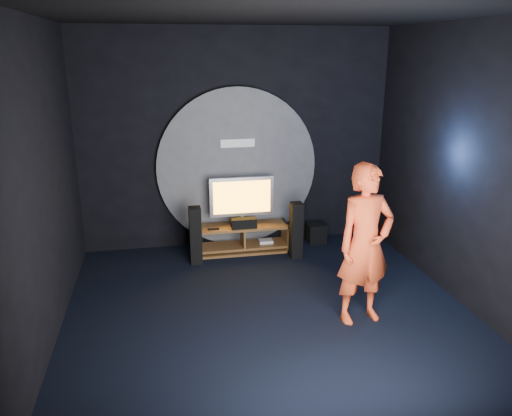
{
  "coord_description": "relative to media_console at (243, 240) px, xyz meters",
  "views": [
    {
      "loc": [
        -1.23,
        -5.4,
        3.14
      ],
      "look_at": [
        0.04,
        1.05,
        1.05
      ],
      "focal_mm": 35.0,
      "sensor_mm": 36.0,
      "label": 1
    }
  ],
  "objects": [
    {
      "name": "remote",
      "position": [
        -0.49,
        -0.12,
        0.27
      ],
      "size": [
        0.18,
        0.05,
        0.02
      ],
      "primitive_type": "cube",
      "color": "black",
      "rests_on": "media_console"
    },
    {
      "name": "back_wall",
      "position": [
        -0.02,
        0.45,
        1.56
      ],
      "size": [
        5.0,
        0.04,
        3.5
      ],
      "primitive_type": "cube",
      "color": "black",
      "rests_on": "ground"
    },
    {
      "name": "right_wall",
      "position": [
        2.48,
        -2.05,
        1.56
      ],
      "size": [
        0.04,
        5.0,
        3.5
      ],
      "primitive_type": "cube",
      "color": "black",
      "rests_on": "ground"
    },
    {
      "name": "tv",
      "position": [
        -0.01,
        0.07,
        0.68
      ],
      "size": [
        1.03,
        0.22,
        0.78
      ],
      "color": "silver",
      "rests_on": "media_console"
    },
    {
      "name": "media_console",
      "position": [
        0.0,
        0.0,
        0.0
      ],
      "size": [
        1.46,
        0.45,
        0.45
      ],
      "color": "brown",
      "rests_on": "ground"
    },
    {
      "name": "ceiling",
      "position": [
        -0.02,
        -2.05,
        3.31
      ],
      "size": [
        5.0,
        5.0,
        0.01
      ],
      "primitive_type": "cube",
      "color": "black",
      "rests_on": "back_wall"
    },
    {
      "name": "player",
      "position": [
        1.04,
        -2.39,
        0.77
      ],
      "size": [
        0.77,
        0.57,
        1.94
      ],
      "primitive_type": "imported",
      "rotation": [
        0.0,
        0.0,
        0.15
      ],
      "color": "#E7471F",
      "rests_on": "ground"
    },
    {
      "name": "floor",
      "position": [
        -0.02,
        -2.05,
        -0.19
      ],
      "size": [
        5.0,
        5.0,
        0.0
      ],
      "primitive_type": "plane",
      "color": "black",
      "rests_on": "ground"
    },
    {
      "name": "front_wall",
      "position": [
        -0.02,
        -4.55,
        1.56
      ],
      "size": [
        5.0,
        0.04,
        3.5
      ],
      "primitive_type": "cube",
      "color": "black",
      "rests_on": "ground"
    },
    {
      "name": "subwoofer",
      "position": [
        1.29,
        0.17,
        -0.03
      ],
      "size": [
        0.3,
        0.3,
        0.33
      ],
      "primitive_type": "cube",
      "color": "black",
      "rests_on": "ground"
    },
    {
      "name": "left_wall",
      "position": [
        -2.52,
        -2.05,
        1.56
      ],
      "size": [
        0.04,
        5.0,
        3.5
      ],
      "primitive_type": "cube",
      "color": "black",
      "rests_on": "ground"
    },
    {
      "name": "wall_disc_panel",
      "position": [
        -0.02,
        0.39,
        1.11
      ],
      "size": [
        2.6,
        0.11,
        2.6
      ],
      "color": "#515156",
      "rests_on": "ground"
    },
    {
      "name": "center_speaker",
      "position": [
        -0.01,
        -0.12,
        0.33
      ],
      "size": [
        0.4,
        0.15,
        0.15
      ],
      "primitive_type": "cube",
      "color": "black",
      "rests_on": "media_console"
    },
    {
      "name": "tower_speaker_right",
      "position": [
        0.77,
        -0.4,
        0.25
      ],
      "size": [
        0.18,
        0.2,
        0.9
      ],
      "primitive_type": "cube",
      "color": "black",
      "rests_on": "ground"
    },
    {
      "name": "tower_speaker_left",
      "position": [
        -0.79,
        -0.32,
        0.25
      ],
      "size": [
        0.18,
        0.2,
        0.9
      ],
      "primitive_type": "cube",
      "color": "black",
      "rests_on": "ground"
    }
  ]
}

